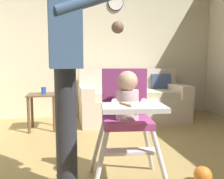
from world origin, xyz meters
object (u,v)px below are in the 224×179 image
(high_chair, at_px, (127,107))
(adult_standing, at_px, (65,65))
(toy_ball, at_px, (203,175))
(couch, at_px, (132,100))
(wall_clock, at_px, (116,3))
(side_table, at_px, (42,104))
(sippy_cup, at_px, (44,91))

(high_chair, relative_size, adult_standing, 0.55)
(high_chair, xyz_separation_m, toy_ball, (0.61, -0.09, -0.56))
(couch, relative_size, wall_clock, 6.17)
(high_chair, distance_m, side_table, 1.96)
(adult_standing, bearing_deg, toy_ball, -7.30)
(side_table, bearing_deg, sippy_cup, 0.00)
(side_table, height_order, wall_clock, wall_clock)
(adult_standing, xyz_separation_m, sippy_cup, (-0.31, 1.81, -0.38))
(side_table, bearing_deg, high_chair, -66.12)
(couch, distance_m, toy_ball, 2.18)
(toy_ball, distance_m, sippy_cup, 2.37)
(wall_clock, bearing_deg, sippy_cup, -147.44)
(high_chair, relative_size, wall_clock, 3.24)
(adult_standing, xyz_separation_m, toy_ball, (1.06, -0.05, -0.88))
(couch, distance_m, side_table, 1.47)
(adult_standing, distance_m, toy_ball, 1.38)
(adult_standing, bearing_deg, sippy_cup, 95.03)
(high_chair, relative_size, sippy_cup, 9.24)
(toy_ball, bearing_deg, wall_clock, 93.19)
(high_chair, distance_m, sippy_cup, 1.93)
(high_chair, distance_m, toy_ball, 0.83)
(side_table, relative_size, wall_clock, 1.82)
(side_table, relative_size, sippy_cup, 5.20)
(toy_ball, bearing_deg, high_chair, 171.75)
(side_table, xyz_separation_m, wall_clock, (1.25, 0.78, 1.66))
(toy_ball, xyz_separation_m, sippy_cup, (-1.37, 1.86, 0.50))
(high_chair, height_order, sippy_cup, high_chair)
(toy_ball, bearing_deg, side_table, 126.84)
(toy_ball, bearing_deg, sippy_cup, 126.34)
(couch, distance_m, adult_standing, 2.47)
(couch, distance_m, high_chair, 2.20)
(high_chair, bearing_deg, wall_clock, 176.32)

